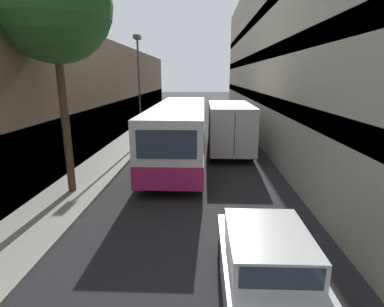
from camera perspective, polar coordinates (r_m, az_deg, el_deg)
The scene contains 9 objects.
ground_plane at distance 14.93m, azimuth 0.47°, elevation -2.74°, with size 150.00×150.00×0.00m, color #232326.
sidewalk_left at distance 15.73m, azimuth -16.56°, elevation -2.17°, with size 2.24×60.00×0.15m.
building_left_shopfront at distance 16.05m, azimuth -24.94°, elevation 8.31°, with size 2.40×60.00×6.75m.
building_right_apartment at distance 15.13m, azimuth 22.10°, elevation 19.71°, with size 2.40×60.00×12.17m.
car_hatchback at distance 6.54m, azimuth 14.15°, elevation -20.22°, with size 1.80×3.85×1.48m.
bus at distance 16.20m, azimuth -2.33°, elevation 4.37°, with size 2.62×11.78×2.96m.
box_truck at distance 18.52m, azimuth 6.97°, elevation 5.55°, with size 2.37×7.76×2.88m.
street_lamp at distance 20.05m, azimuth -10.14°, elevation 15.45°, with size 0.36×0.80×6.75m.
street_tree_left at distance 12.02m, azimuth -24.98°, elevation 24.39°, with size 3.90×3.90×8.58m.
Camera 1 is at (0.44, 0.75, 4.42)m, focal length 28.00 mm.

